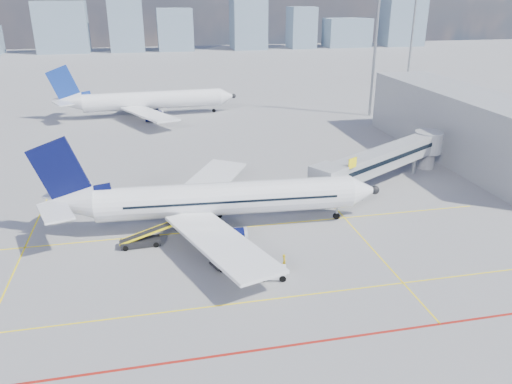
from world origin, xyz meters
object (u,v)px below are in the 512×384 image
main_aircraft (212,200)px  second_aircraft (145,101)px  baggage_tug (271,270)px  cargo_dolly (231,253)px  belt_loader (142,241)px  ramp_worker (284,262)px

main_aircraft → second_aircraft: (-6.58, 55.15, 0.00)m
main_aircraft → baggage_tug: size_ratio=13.88×
second_aircraft → cargo_dolly: second_aircraft is taller
cargo_dolly → baggage_tug: bearing=-67.2°
belt_loader → ramp_worker: belt_loader is taller
cargo_dolly → ramp_worker: 5.04m
belt_loader → ramp_worker: (12.81, -7.48, 0.20)m
belt_loader → baggage_tug: bearing=-40.2°
baggage_tug → ramp_worker: (1.52, 1.18, -0.01)m
second_aircraft → belt_loader: size_ratio=6.61×
second_aircraft → ramp_worker: (11.78, -65.45, -2.43)m
main_aircraft → cargo_dolly: (0.58, -8.31, -2.09)m
main_aircraft → second_aircraft: bearing=100.5°
baggage_tug → cargo_dolly: 4.44m
belt_loader → cargo_dolly: bearing=-36.6°
baggage_tug → ramp_worker: baggage_tug is taller
second_aircraft → baggage_tug: 67.45m
ramp_worker → baggage_tug: bearing=127.3°
main_aircraft → cargo_dolly: bearing=-82.4°
cargo_dolly → main_aircraft: bearing=72.4°
second_aircraft → belt_loader: second_aircraft is taller
second_aircraft → ramp_worker: second_aircraft is taller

